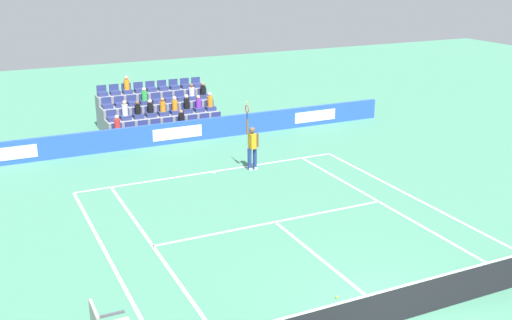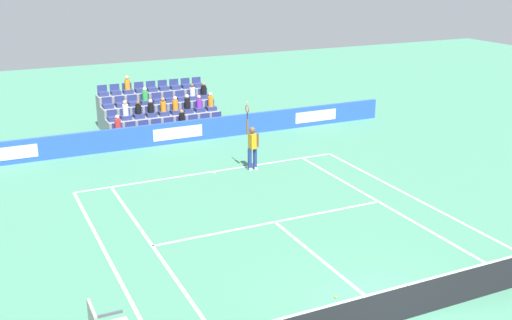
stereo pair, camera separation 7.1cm
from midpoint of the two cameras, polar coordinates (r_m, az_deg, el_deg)
name	(u,v)px [view 1 (the left image)]	position (r m, az deg, el deg)	size (l,w,h in m)	color
line_baseline	(213,172)	(24.90, -4.08, -1.07)	(10.97, 0.10, 0.01)	white
line_service	(275,222)	(20.24, 1.68, -5.74)	(8.23, 0.10, 0.01)	white
line_centre_service	(327,264)	(17.74, 6.45, -9.51)	(0.10, 6.40, 0.01)	white
line_singles_sideline_left	(157,252)	(18.50, -9.22, -8.42)	(0.10, 11.89, 0.01)	white
line_singles_sideline_right	(386,206)	(21.94, 11.87, -4.17)	(0.10, 11.89, 0.01)	white
line_doubles_sideline_left	(111,262)	(18.22, -13.39, -9.14)	(0.10, 11.89, 0.01)	white
line_doubles_sideline_right	(418,200)	(22.76, 14.63, -3.55)	(0.10, 11.89, 0.01)	white
line_centre_mark	(214,172)	(24.81, -3.99, -1.14)	(0.10, 0.20, 0.01)	white
sponsor_barrier	(177,132)	(28.80, -7.40, 2.55)	(22.10, 0.22, 0.99)	blue
tennis_net	(399,303)	(15.25, 12.98, -12.79)	(11.97, 0.10, 1.07)	#33383D
tennis_player	(252,146)	(24.82, -0.45, 1.31)	(0.53, 0.36, 2.85)	navy
stadium_stand	(158,114)	(31.46, -9.09, 4.18)	(5.58, 3.80, 2.58)	gray
loose_tennis_ball	(337,297)	(16.15, 7.35, -12.43)	(0.07, 0.07, 0.07)	#D1E533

